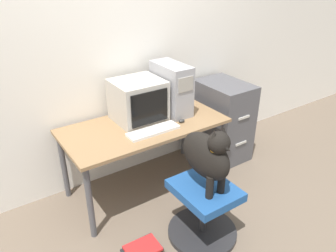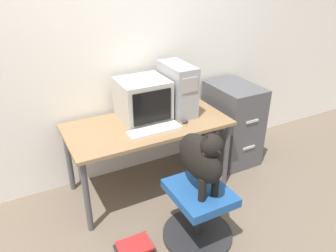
{
  "view_description": "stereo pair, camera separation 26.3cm",
  "coord_description": "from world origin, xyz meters",
  "px_view_note": "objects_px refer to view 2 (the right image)",
  "views": [
    {
      "loc": [
        -1.3,
        -1.94,
        2.02
      ],
      "look_at": [
        0.04,
        0.04,
        0.81
      ],
      "focal_mm": 35.0,
      "sensor_mm": 36.0,
      "label": 1
    },
    {
      "loc": [
        -1.08,
        -2.08,
        2.02
      ],
      "look_at": [
        0.04,
        0.04,
        0.81
      ],
      "focal_mm": 35.0,
      "sensor_mm": 36.0,
      "label": 2
    }
  ],
  "objects_px": {
    "filing_cabinet": "(232,123)",
    "pc_tower": "(177,89)",
    "crt_monitor": "(143,99)",
    "office_chair": "(198,213)",
    "dog": "(202,157)",
    "keyboard": "(155,130)",
    "book_stack_floor": "(134,248)"
  },
  "relations": [
    {
      "from": "pc_tower",
      "to": "filing_cabinet",
      "type": "height_order",
      "value": "pc_tower"
    },
    {
      "from": "pc_tower",
      "to": "book_stack_floor",
      "type": "distance_m",
      "value": 1.45
    },
    {
      "from": "filing_cabinet",
      "to": "keyboard",
      "type": "bearing_deg",
      "value": -167.19
    },
    {
      "from": "dog",
      "to": "filing_cabinet",
      "type": "height_order",
      "value": "dog"
    },
    {
      "from": "keyboard",
      "to": "dog",
      "type": "xyz_separation_m",
      "value": [
        0.07,
        -0.62,
        0.05
      ]
    },
    {
      "from": "keyboard",
      "to": "book_stack_floor",
      "type": "height_order",
      "value": "keyboard"
    },
    {
      "from": "office_chair",
      "to": "dog",
      "type": "relative_size",
      "value": 1.04
    },
    {
      "from": "office_chair",
      "to": "filing_cabinet",
      "type": "bearing_deg",
      "value": 41.37
    },
    {
      "from": "dog",
      "to": "pc_tower",
      "type": "bearing_deg",
      "value": 71.57
    },
    {
      "from": "pc_tower",
      "to": "keyboard",
      "type": "height_order",
      "value": "pc_tower"
    },
    {
      "from": "keyboard",
      "to": "book_stack_floor",
      "type": "relative_size",
      "value": 1.62
    },
    {
      "from": "dog",
      "to": "crt_monitor",
      "type": "bearing_deg",
      "value": 93.1
    },
    {
      "from": "office_chair",
      "to": "book_stack_floor",
      "type": "relative_size",
      "value": 1.95
    },
    {
      "from": "filing_cabinet",
      "to": "dog",
      "type": "bearing_deg",
      "value": -138.51
    },
    {
      "from": "keyboard",
      "to": "filing_cabinet",
      "type": "distance_m",
      "value": 1.11
    },
    {
      "from": "office_chair",
      "to": "book_stack_floor",
      "type": "height_order",
      "value": "office_chair"
    },
    {
      "from": "office_chair",
      "to": "filing_cabinet",
      "type": "height_order",
      "value": "filing_cabinet"
    },
    {
      "from": "crt_monitor",
      "to": "filing_cabinet",
      "type": "bearing_deg",
      "value": -3.06
    },
    {
      "from": "dog",
      "to": "book_stack_floor",
      "type": "distance_m",
      "value": 0.9
    },
    {
      "from": "dog",
      "to": "keyboard",
      "type": "bearing_deg",
      "value": 96.71
    },
    {
      "from": "office_chair",
      "to": "pc_tower",
      "type": "bearing_deg",
      "value": 71.5
    },
    {
      "from": "office_chair",
      "to": "keyboard",
      "type": "bearing_deg",
      "value": 96.75
    },
    {
      "from": "keyboard",
      "to": "book_stack_floor",
      "type": "bearing_deg",
      "value": -130.14
    },
    {
      "from": "pc_tower",
      "to": "office_chair",
      "type": "relative_size",
      "value": 0.84
    },
    {
      "from": "keyboard",
      "to": "dog",
      "type": "height_order",
      "value": "dog"
    },
    {
      "from": "crt_monitor",
      "to": "filing_cabinet",
      "type": "xyz_separation_m",
      "value": [
        1.02,
        -0.05,
        -0.46
      ]
    },
    {
      "from": "pc_tower",
      "to": "filing_cabinet",
      "type": "distance_m",
      "value": 0.85
    },
    {
      "from": "dog",
      "to": "filing_cabinet",
      "type": "distance_m",
      "value": 1.34
    },
    {
      "from": "office_chair",
      "to": "filing_cabinet",
      "type": "xyz_separation_m",
      "value": [
        0.97,
        0.86,
        0.19
      ]
    },
    {
      "from": "crt_monitor",
      "to": "office_chair",
      "type": "xyz_separation_m",
      "value": [
        0.05,
        -0.91,
        -0.65
      ]
    },
    {
      "from": "filing_cabinet",
      "to": "pc_tower",
      "type": "bearing_deg",
      "value": 177.59
    },
    {
      "from": "keyboard",
      "to": "office_chair",
      "type": "distance_m",
      "value": 0.78
    }
  ]
}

